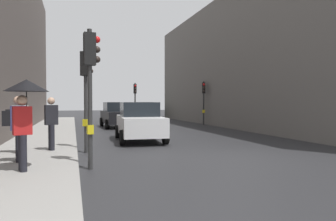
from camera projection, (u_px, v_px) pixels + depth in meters
The scene contains 14 objects.
ground_plane at pixel (238, 157), 10.11m from camera, with size 120.00×120.00×0.00m, color #28282B.
sidewalk_kerb at pixel (44, 140), 14.03m from camera, with size 2.72×40.00×0.16m, color gray.
building_facade_right at pixel (291, 65), 24.16m from camera, with size 12.00×27.99×9.28m, color slate.
traffic_light_near_right at pixel (86, 81), 10.94m from camera, with size 0.45×0.35×3.62m.
traffic_light_mid_street at pixel (204, 95), 24.39m from camera, with size 0.32×0.45×3.39m.
traffic_light_far_median at pixel (135, 95), 28.52m from camera, with size 0.25×0.43×3.49m.
traffic_light_near_left at pixel (91, 73), 8.24m from camera, with size 0.44×0.27×3.67m.
car_dark_suv at pixel (117, 115), 22.11m from camera, with size 2.16×4.27×1.76m.
car_green_estate at pixel (144, 110), 35.43m from camera, with size 2.18×4.28×1.76m.
car_white_compact at pixel (140, 122), 14.41m from camera, with size 2.23×4.31×1.76m.
pedestrian_with_umbrella at pixel (25, 99), 7.35m from camera, with size 1.00×1.00×2.14m.
pedestrian_with_black_backpack at pixel (19, 121), 9.92m from camera, with size 0.65×0.45×1.77m.
pedestrian_with_grey_backpack at pixel (17, 125), 8.46m from camera, with size 0.64×0.39×1.77m.
pedestrian_in_dark_coat at pixel (51, 121), 10.55m from camera, with size 0.45×0.36×1.77m.
Camera 1 is at (-5.07, -8.98, 1.77)m, focal length 33.72 mm.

